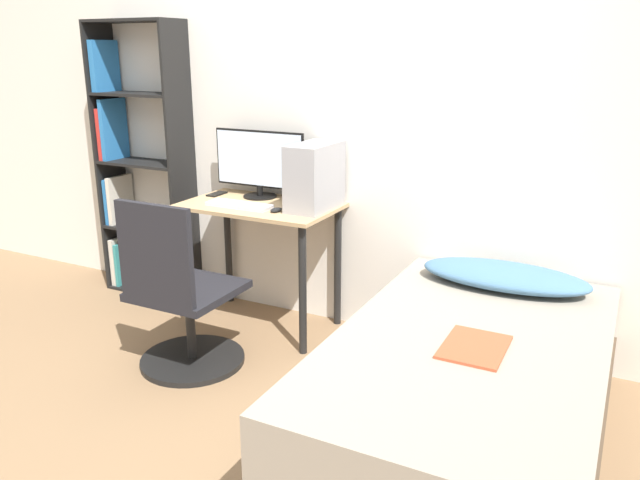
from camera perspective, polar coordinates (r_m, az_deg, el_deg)
The scene contains 13 objects.
ground_plane at distance 2.99m, azimuth -13.00°, elevation -16.73°, with size 14.00×14.00×0.00m, color #846647.
wall_back at distance 3.73m, azimuth 0.29°, elevation 11.04°, with size 8.00×0.05×2.50m.
desk at distance 3.72m, azimuth -5.44°, elevation 1.13°, with size 0.91×0.55×0.77m.
bookshelf at distance 4.43m, azimuth -16.60°, elevation 6.55°, with size 0.65×0.27×1.82m.
office_chair at distance 3.35m, azimuth -12.55°, elevation -6.00°, with size 0.56×0.56×0.94m.
bed at distance 2.79m, azimuth 13.22°, elevation -13.44°, with size 1.09×1.85×0.50m.
pillow at distance 3.25m, azimuth 16.50°, elevation -3.17°, with size 0.83×0.36×0.11m.
magazine at distance 2.59m, azimuth 13.94°, elevation -9.47°, with size 0.24×0.32×0.01m.
monitor at distance 3.82m, azimuth -5.58°, elevation 7.09°, with size 0.61×0.21×0.41m.
keyboard at distance 3.63m, azimuth -7.39°, elevation 3.19°, with size 0.40×0.13×0.02m.
pc_tower at distance 3.53m, azimuth -0.48°, elevation 5.84°, with size 0.20×0.39×0.37m.
mouse at distance 3.50m, azimuth -4.03°, elevation 2.77°, with size 0.06×0.09×0.02m.
phone at distance 3.96m, azimuth -9.41°, elevation 4.18°, with size 0.07×0.14×0.01m.
Camera 1 is at (1.67, -1.85, 1.64)m, focal length 35.00 mm.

